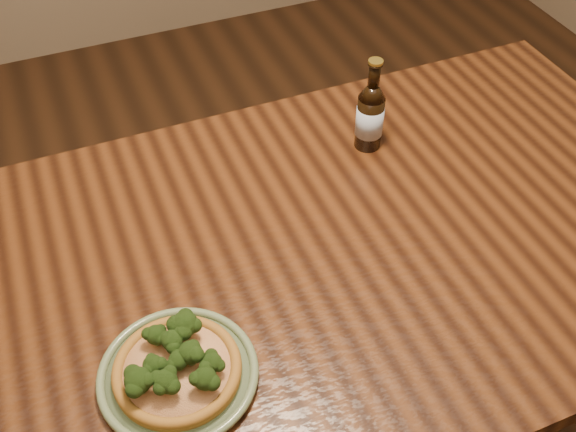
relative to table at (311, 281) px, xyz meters
name	(u,v)px	position (x,y,z in m)	size (l,w,h in m)	color
table	(311,281)	(0.00, 0.00, 0.00)	(1.60, 0.90, 0.75)	#47230F
plate	(178,374)	(-0.30, -0.17, 0.10)	(0.25, 0.25, 0.02)	#697C55
pizza	(177,367)	(-0.30, -0.17, 0.12)	(0.20, 0.20, 0.07)	#A26B24
beer_bottle	(370,116)	(0.23, 0.23, 0.17)	(0.06, 0.06, 0.21)	black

